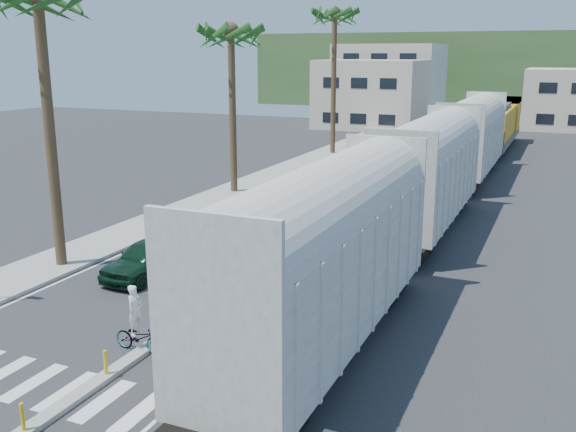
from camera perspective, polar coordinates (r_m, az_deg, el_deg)
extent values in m
plane|color=#28282B|center=(19.84, -13.96, -12.57)|extent=(140.00, 140.00, 0.00)
cube|color=gray|center=(44.39, -3.19, 2.92)|extent=(3.00, 90.00, 0.15)
cube|color=black|center=(43.30, 13.97, 2.16)|extent=(0.12, 100.00, 0.06)
cube|color=black|center=(43.10, 15.85, 1.99)|extent=(0.12, 100.00, 0.06)
cube|color=gray|center=(36.69, 5.20, 0.45)|extent=(0.45, 60.00, 0.15)
cylinder|color=gold|center=(17.03, -22.53, -16.16)|extent=(0.10, 0.10, 0.70)
cylinder|color=gold|center=(18.93, -15.92, -12.39)|extent=(0.10, 0.10, 0.70)
cylinder|color=gold|center=(21.08, -10.72, -9.23)|extent=(0.10, 0.10, 0.70)
cylinder|color=gold|center=(23.42, -6.60, -6.62)|extent=(0.10, 0.10, 0.70)
cylinder|color=gold|center=(25.89, -3.27, -4.47)|extent=(0.10, 0.10, 0.70)
cylinder|color=gold|center=(28.47, -0.55, -2.70)|extent=(0.10, 0.10, 0.70)
cylinder|color=gold|center=(31.12, 1.70, -1.21)|extent=(0.10, 0.10, 0.70)
cylinder|color=gold|center=(33.83, 3.60, 0.03)|extent=(0.10, 0.10, 0.70)
cylinder|color=gold|center=(36.59, 5.21, 1.10)|extent=(0.10, 0.10, 0.70)
cylinder|color=gold|center=(39.38, 6.60, 2.01)|extent=(0.10, 0.10, 0.70)
cylinder|color=gold|center=(42.20, 7.80, 2.80)|extent=(0.10, 0.10, 0.70)
cylinder|color=gold|center=(45.04, 8.86, 3.49)|extent=(0.10, 0.10, 0.70)
cylinder|color=gold|center=(47.90, 9.78, 4.09)|extent=(0.10, 0.10, 0.70)
cylinder|color=gold|center=(50.78, 10.61, 4.63)|extent=(0.10, 0.10, 0.70)
cylinder|color=gold|center=(53.67, 11.35, 5.11)|extent=(0.10, 0.10, 0.70)
cylinder|color=gold|center=(56.58, 12.01, 5.54)|extent=(0.10, 0.10, 0.70)
cube|color=silver|center=(18.49, -17.83, -14.93)|extent=(14.00, 2.20, 0.01)
cube|color=silver|center=(43.68, -1.20, 2.66)|extent=(0.12, 90.00, 0.01)
cube|color=silver|center=(40.76, 10.77, 1.56)|extent=(0.12, 90.00, 0.01)
cube|color=#A9A69B|center=(18.85, 3.26, -4.69)|extent=(3.00, 12.88, 3.40)
cylinder|color=#A9A69B|center=(18.36, 3.33, 0.33)|extent=(2.90, 12.58, 2.90)
cube|color=black|center=(19.67, 3.17, -10.76)|extent=(2.60, 12.88, 1.00)
cube|color=#A9A69B|center=(32.90, 12.42, 3.24)|extent=(3.00, 12.88, 3.40)
cylinder|color=#A9A69B|center=(32.62, 12.58, 6.17)|extent=(2.90, 12.58, 2.90)
cube|color=black|center=(33.38, 12.22, -0.47)|extent=(2.60, 12.88, 1.00)
cube|color=#A9A69B|center=(47.53, 16.05, 6.35)|extent=(3.00, 12.88, 3.40)
cylinder|color=#A9A69B|center=(47.34, 16.19, 8.39)|extent=(2.90, 12.58, 2.90)
cube|color=black|center=(47.86, 15.87, 3.75)|extent=(2.60, 12.88, 1.00)
cube|color=#4C4C4F|center=(63.51, 17.96, 6.59)|extent=(3.00, 17.00, 0.50)
cube|color=#B87811|center=(62.35, 17.97, 7.89)|extent=(2.70, 12.24, 2.60)
cube|color=#B87811|center=(69.04, 18.60, 8.66)|extent=(3.00, 3.74, 3.20)
cube|color=black|center=(63.59, 17.92, 6.05)|extent=(2.60, 13.60, 0.90)
cylinder|color=brown|center=(27.76, -20.38, 6.54)|extent=(0.44, 0.44, 11.00)
cylinder|color=brown|center=(40.95, -4.94, 8.90)|extent=(0.44, 0.44, 10.00)
sphere|color=#1B4C18|center=(40.79, -5.10, 16.12)|extent=(3.20, 3.20, 3.20)
cylinder|color=brown|center=(57.21, 4.08, 11.45)|extent=(0.44, 0.44, 12.00)
sphere|color=#1B4C18|center=(57.24, 4.19, 17.61)|extent=(3.20, 3.20, 3.20)
cube|color=beige|center=(79.15, 7.41, 10.70)|extent=(12.00, 10.00, 8.00)
cube|color=beige|center=(95.04, 9.02, 11.84)|extent=(14.00, 12.00, 10.00)
cube|color=#385628|center=(114.42, 18.40, 12.19)|extent=(80.00, 20.00, 12.00)
imported|color=black|center=(26.66, -12.34, -3.63)|extent=(2.35, 4.72, 1.53)
imported|color=black|center=(31.53, -6.43, -0.75)|extent=(2.19, 4.41, 1.37)
imported|color=black|center=(34.40, -1.59, 0.61)|extent=(1.96, 4.73, 1.37)
imported|color=#9C9EA0|center=(39.71, 1.22, 2.55)|extent=(3.37, 5.72, 1.47)
imported|color=#9EA0A5|center=(20.28, -13.07, -10.48)|extent=(0.67, 1.74, 0.90)
imported|color=white|center=(19.99, -13.45, -8.12)|extent=(0.59, 0.40, 1.57)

